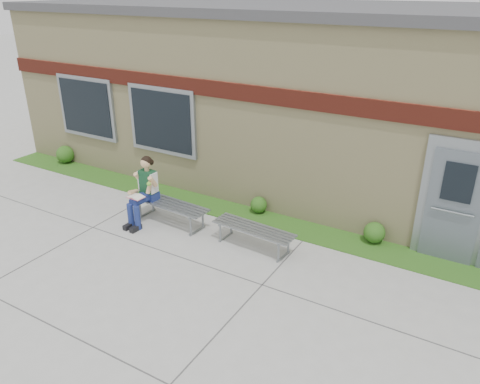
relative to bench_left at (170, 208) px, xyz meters
The scene contains 9 objects.
ground 2.32m from the bench_left, 41.17° to the right, with size 80.00×80.00×0.00m, color #9E9E99.
grass_strip 2.07m from the bench_left, 32.28° to the left, with size 16.00×0.80×0.02m, color #274C14.
school_building 5.11m from the bench_left, 68.93° to the left, with size 16.20×6.22×4.20m.
bench_left is the anchor object (origin of this frame).
bench_right 2.00m from the bench_left, ahead, with size 1.67×0.57×0.43m.
girl 0.66m from the bench_left, 156.47° to the right, with size 0.52×0.88×1.43m.
shrub_west 4.97m from the bench_left, 164.35° to the left, with size 0.48×0.48×0.48m, color #274C14.
shrub_mid 1.94m from the bench_left, 44.01° to the left, with size 0.36×0.36×0.36m, color #274C14.
shrub_east 4.17m from the bench_left, 18.76° to the left, with size 0.41×0.41×0.41m, color #274C14.
Camera 1 is at (4.00, -5.34, 4.68)m, focal length 35.00 mm.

